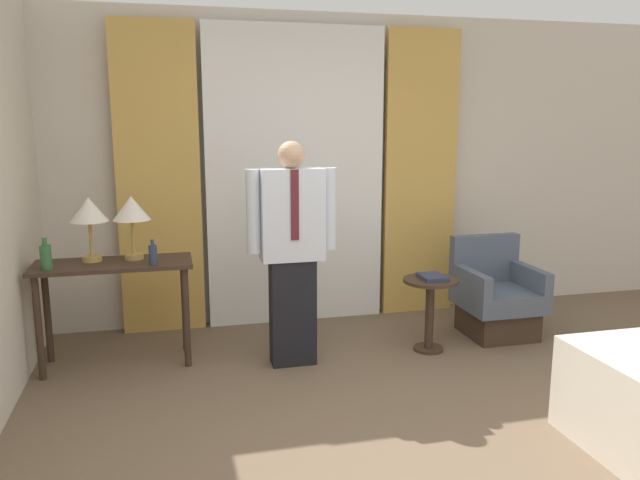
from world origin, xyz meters
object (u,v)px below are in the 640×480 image
object	(u,v)px
armchair	(496,299)
side_table	(430,302)
bottle_near_edge	(46,257)
desk	(114,281)
table_lamp_left	(89,213)
book	(432,277)
table_lamp_right	(132,211)
bottle_by_lamp	(153,254)
person	(292,247)

from	to	relation	value
armchair	side_table	xyz separation A→B (m)	(-0.70, -0.22, 0.09)
bottle_near_edge	desk	bearing A→B (deg)	15.20
table_lamp_left	book	xyz separation A→B (m)	(2.52, -0.37, -0.54)
desk	table_lamp_left	world-z (taller)	table_lamp_left
table_lamp_left	armchair	distance (m)	3.31
side_table	book	bearing A→B (deg)	16.46
bottle_near_edge	side_table	distance (m)	2.82
table_lamp_right	side_table	world-z (taller)	table_lamp_right
desk	side_table	bearing A→B (deg)	-7.27
armchair	book	world-z (taller)	armchair
table_lamp_left	table_lamp_right	xyz separation A→B (m)	(0.29, 0.00, 0.00)
table_lamp_right	bottle_near_edge	bearing A→B (deg)	-161.46
bottle_by_lamp	desk	bearing A→B (deg)	152.28
bottle_by_lamp	armchair	size ratio (longest dim) A/B	0.22
person	side_table	size ratio (longest dim) A/B	2.84
side_table	table_lamp_left	bearing A→B (deg)	171.43
table_lamp_left	book	size ratio (longest dim) A/B	2.02
person	table_lamp_left	bearing A→B (deg)	165.09
person	side_table	world-z (taller)	person
table_lamp_left	bottle_near_edge	distance (m)	0.43
desk	person	size ratio (longest dim) A/B	0.68
table_lamp_right	bottle_by_lamp	bearing A→B (deg)	-58.30
table_lamp_left	book	distance (m)	2.60
table_lamp_right	bottle_by_lamp	xyz separation A→B (m)	(0.14, -0.23, -0.28)
bottle_by_lamp	side_table	distance (m)	2.12
bottle_by_lamp	armchair	xyz separation A→B (m)	(2.77, 0.07, -0.55)
desk	side_table	world-z (taller)	desk
table_lamp_left	bottle_by_lamp	distance (m)	0.57
bottle_near_edge	armchair	world-z (taller)	bottle_near_edge
person	armchair	size ratio (longest dim) A/B	2.02
bottle_by_lamp	book	xyz separation A→B (m)	(2.08, -0.15, -0.26)
armchair	person	bearing A→B (deg)	-172.89
desk	bottle_by_lamp	distance (m)	0.39
armchair	table_lamp_left	bearing A→B (deg)	177.28
armchair	book	distance (m)	0.78
book	desk	bearing A→B (deg)	172.88
bottle_by_lamp	table_lamp_right	bearing A→B (deg)	121.70
bottle_by_lamp	person	size ratio (longest dim) A/B	0.11
desk	person	bearing A→B (deg)	-13.32
table_lamp_left	table_lamp_right	bearing A→B (deg)	0.00
desk	table_lamp_right	xyz separation A→B (m)	(0.15, 0.08, 0.50)
desk	book	size ratio (longest dim) A/B	4.83
table_lamp_left	bottle_near_edge	world-z (taller)	table_lamp_left
table_lamp_right	armchair	world-z (taller)	table_lamp_right
desk	armchair	world-z (taller)	armchair
person	book	world-z (taller)	person
person	armchair	world-z (taller)	person
bottle_by_lamp	armchair	world-z (taller)	bottle_by_lamp
side_table	armchair	bearing A→B (deg)	17.77
desk	side_table	xyz separation A→B (m)	(2.35, -0.30, -0.24)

